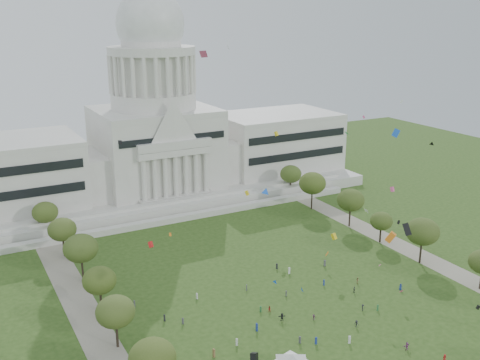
# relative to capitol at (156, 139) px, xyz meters

# --- Properties ---
(ground) EXTENTS (400.00, 400.00, 0.00)m
(ground) POSITION_rel_capitol_xyz_m (0.00, -113.59, -22.30)
(ground) COLOR #2A4917
(ground) RESTS_ON ground
(capitol) EXTENTS (160.00, 64.50, 91.30)m
(capitol) POSITION_rel_capitol_xyz_m (0.00, 0.00, 0.00)
(capitol) COLOR beige
(capitol) RESTS_ON ground
(path_left) EXTENTS (8.00, 160.00, 0.04)m
(path_left) POSITION_rel_capitol_xyz_m (-48.00, -83.59, -22.28)
(path_left) COLOR gray
(path_left) RESTS_ON ground
(path_right) EXTENTS (8.00, 160.00, 0.04)m
(path_right) POSITION_rel_capitol_xyz_m (48.00, -83.59, -22.28)
(path_right) COLOR gray
(path_right) RESTS_ON ground
(row_tree_l_1) EXTENTS (8.86, 8.86, 12.59)m
(row_tree_l_1) POSITION_rel_capitol_xyz_m (-44.07, -116.55, -13.34)
(row_tree_l_1) COLOR black
(row_tree_l_1) RESTS_ON ground
(row_tree_l_2) EXTENTS (8.42, 8.42, 11.97)m
(row_tree_l_2) POSITION_rel_capitol_xyz_m (-45.04, -96.29, -13.79)
(row_tree_l_2) COLOR black
(row_tree_l_2) RESTS_ON ground
(row_tree_r_2) EXTENTS (9.55, 9.55, 13.58)m
(row_tree_r_2) POSITION_rel_capitol_xyz_m (44.17, -96.15, -12.64)
(row_tree_r_2) COLOR black
(row_tree_r_2) RESTS_ON ground
(row_tree_l_3) EXTENTS (8.12, 8.12, 11.55)m
(row_tree_l_3) POSITION_rel_capitol_xyz_m (-44.09, -79.67, -14.09)
(row_tree_l_3) COLOR black
(row_tree_l_3) RESTS_ON ground
(row_tree_r_3) EXTENTS (7.01, 7.01, 9.98)m
(row_tree_r_3) POSITION_rel_capitol_xyz_m (44.40, -79.10, -15.21)
(row_tree_r_3) COLOR black
(row_tree_r_3) RESTS_ON ground
(row_tree_l_4) EXTENTS (9.29, 9.29, 13.21)m
(row_tree_l_4) POSITION_rel_capitol_xyz_m (-44.08, -61.17, -12.90)
(row_tree_l_4) COLOR black
(row_tree_l_4) RESTS_ON ground
(row_tree_r_4) EXTENTS (9.19, 9.19, 13.06)m
(row_tree_r_4) POSITION_rel_capitol_xyz_m (44.76, -63.55, -13.01)
(row_tree_r_4) COLOR black
(row_tree_r_4) RESTS_ON ground
(row_tree_l_5) EXTENTS (8.33, 8.33, 11.85)m
(row_tree_l_5) POSITION_rel_capitol_xyz_m (-45.22, -42.58, -13.88)
(row_tree_l_5) COLOR black
(row_tree_l_5) RESTS_ON ground
(row_tree_r_5) EXTENTS (9.82, 9.82, 13.96)m
(row_tree_r_5) POSITION_rel_capitol_xyz_m (43.49, -43.40, -12.37)
(row_tree_r_5) COLOR black
(row_tree_r_5) RESTS_ON ground
(row_tree_l_6) EXTENTS (8.19, 8.19, 11.64)m
(row_tree_l_6) POSITION_rel_capitol_xyz_m (-46.87, -24.45, -14.02)
(row_tree_l_6) COLOR black
(row_tree_l_6) RESTS_ON ground
(row_tree_r_6) EXTENTS (8.42, 8.42, 11.97)m
(row_tree_r_6) POSITION_rel_capitol_xyz_m (45.96, -25.46, -13.79)
(row_tree_r_6) COLOR black
(row_tree_r_6) RESTS_ON ground
(event_tent) EXTENTS (10.65, 10.65, 4.82)m
(event_tent) POSITION_rel_capitol_xyz_m (-17.35, -122.35, -18.56)
(event_tent) COLOR #4C4C4C
(event_tent) RESTS_ON ground
(person_0) EXTENTS (1.01, 0.99, 1.76)m
(person_0) POSITION_rel_capitol_xyz_m (27.40, -105.93, -21.42)
(person_0) COLOR navy
(person_0) RESTS_ON ground
(person_2) EXTENTS (0.92, 0.94, 1.67)m
(person_2) POSITION_rel_capitol_xyz_m (20.03, -97.67, -21.46)
(person_2) COLOR olive
(person_2) RESTS_ON ground
(person_3) EXTENTS (1.19, 1.23, 1.75)m
(person_3) POSITION_rel_capitol_xyz_m (5.53, -114.64, -21.42)
(person_3) COLOR #26262B
(person_3) RESTS_ON ground
(person_4) EXTENTS (0.77, 1.00, 1.51)m
(person_4) POSITION_rel_capitol_xyz_m (-1.17, -107.30, -21.54)
(person_4) COLOR #994C8C
(person_4) RESTS_ON ground
(person_5) EXTENTS (1.98, 1.34, 1.98)m
(person_5) POSITION_rel_capitol_xyz_m (-7.98, -104.11, -21.30)
(person_5) COLOR #26262B
(person_5) RESTS_ON ground
(person_6) EXTENTS (0.53, 0.81, 1.65)m
(person_6) POSITION_rel_capitol_xyz_m (13.05, -133.68, -21.47)
(person_6) COLOR #B21E1E
(person_6) RESTS_ON ground
(person_8) EXTENTS (0.87, 0.68, 1.58)m
(person_8) POSITION_rel_capitol_xyz_m (-8.56, -99.27, -21.51)
(person_8) COLOR #B21E1E
(person_8) RESTS_ON ground
(person_9) EXTENTS (0.98, 1.20, 1.65)m
(person_9) POSITION_rel_capitol_xyz_m (11.75, -109.49, -21.47)
(person_9) COLOR #26262B
(person_9) RESTS_ON ground
(person_10) EXTENTS (0.92, 1.14, 1.71)m
(person_10) POSITION_rel_capitol_xyz_m (15.76, -101.40, -21.44)
(person_10) COLOR #4C4C51
(person_10) RESTS_ON ground
(person_11) EXTENTS (1.73, 0.73, 1.85)m
(person_11) POSITION_rel_capitol_xyz_m (9.17, -126.87, -21.37)
(person_11) COLOR #994C8C
(person_11) RESTS_ON ground
(distant_crowd) EXTENTS (58.87, 39.49, 1.95)m
(distant_crowd) POSITION_rel_capitol_xyz_m (-14.96, -99.28, -21.43)
(distant_crowd) COLOR olive
(distant_crowd) RESTS_ON ground
(kite_swarm) EXTENTS (86.31, 106.33, 60.54)m
(kite_swarm) POSITION_rel_capitol_xyz_m (2.06, -107.24, 2.38)
(kite_swarm) COLOR #E54C8C
(kite_swarm) RESTS_ON ground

